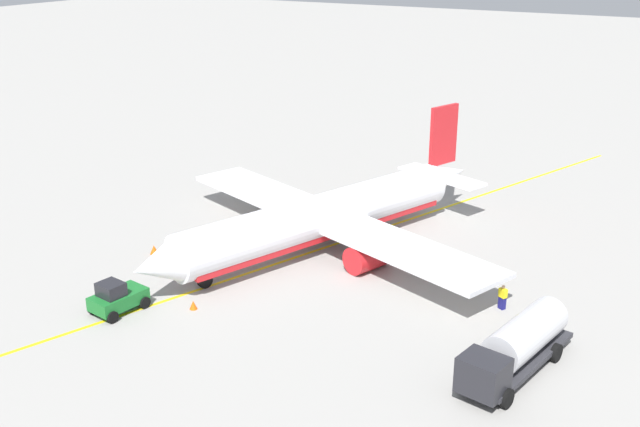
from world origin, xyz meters
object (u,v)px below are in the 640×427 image
(pushback_tug, at_px, (117,298))
(safety_cone_nose, at_px, (193,305))
(refueling_worker, at_px, (503,297))
(fuel_tanker, at_px, (517,346))
(airplane, at_px, (325,217))
(safety_cone_wingtip, at_px, (154,250))

(pushback_tug, distance_m, safety_cone_nose, 4.96)
(pushback_tug, bearing_deg, refueling_worker, 120.31)
(fuel_tanker, bearing_deg, safety_cone_nose, -82.40)
(airplane, xyz_separation_m, safety_cone_wingtip, (7.63, -10.93, -2.21))
(airplane, relative_size, fuel_tanker, 3.21)
(safety_cone_wingtip, bearing_deg, airplane, 124.93)
(airplane, relative_size, pushback_tug, 8.36)
(pushback_tug, bearing_deg, safety_cone_nose, 123.44)
(refueling_worker, height_order, safety_cone_wingtip, refueling_worker)
(airplane, xyz_separation_m, safety_cone_nose, (13.45, -2.50, -2.27))
(refueling_worker, height_order, safety_cone_nose, refueling_worker)
(safety_cone_wingtip, bearing_deg, pushback_tug, 26.96)
(fuel_tanker, height_order, safety_cone_nose, fuel_tanker)
(fuel_tanker, xyz_separation_m, safety_cone_nose, (2.76, -20.69, -1.42))
(refueling_worker, distance_m, safety_cone_wingtip, 26.54)
(fuel_tanker, bearing_deg, airplane, -120.45)
(safety_cone_nose, distance_m, safety_cone_wingtip, 10.24)
(safety_cone_nose, height_order, safety_cone_wingtip, safety_cone_wingtip)
(airplane, distance_m, pushback_tug, 17.52)
(refueling_worker, relative_size, safety_cone_wingtip, 2.36)
(airplane, height_order, safety_cone_nose, airplane)
(safety_cone_nose, bearing_deg, refueling_worker, 119.56)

